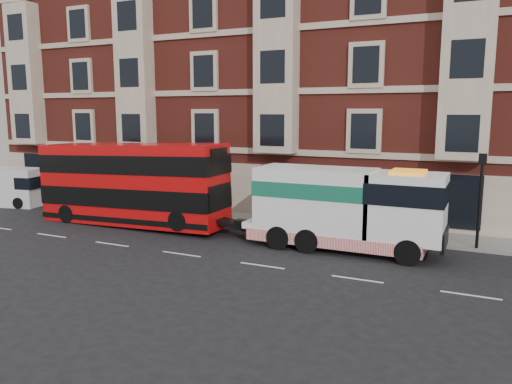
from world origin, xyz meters
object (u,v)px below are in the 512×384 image
at_px(box_van, 7,187).
at_px(pedestrian, 53,191).
at_px(double_decker_bus, 132,183).
at_px(tow_truck, 342,207).

relative_size(box_van, pedestrian, 3.08).
distance_m(double_decker_bus, pedestrian, 9.07).
distance_m(tow_truck, pedestrian, 20.86).
xyz_separation_m(tow_truck, box_van, (-23.75, 1.22, -0.74)).
bearing_deg(box_van, tow_truck, -14.88).
relative_size(double_decker_bus, pedestrian, 6.68).
xyz_separation_m(double_decker_bus, box_van, (-11.69, 1.22, -1.17)).
bearing_deg(double_decker_bus, tow_truck, 0.00).
height_order(tow_truck, pedestrian, tow_truck).
bearing_deg(pedestrian, double_decker_bus, 16.49).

